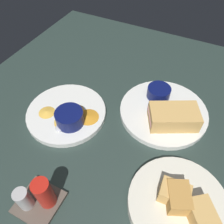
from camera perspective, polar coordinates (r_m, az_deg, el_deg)
The scene contains 11 objects.
ground_plane at distance 63.48cm, azimuth 4.76°, elevation -5.75°, with size 110.00×110.00×3.00cm, color #283833.
plate_sandwich_main at distance 67.20cm, azimuth 13.01°, elevation 0.08°, with size 25.51×25.51×1.60cm, color white.
sandwich_half_near at distance 62.33cm, azimuth 15.52°, elevation -1.19°, with size 15.03×12.67×4.80cm.
ramekin_dark_sauce at distance 68.94cm, azimuth 11.91°, elevation 5.06°, with size 7.03×7.03×3.35cm.
spoon_by_dark_ramekin at distance 66.29cm, azimuth 12.71°, elevation 0.80°, with size 6.31×9.24×0.80cm.
plate_chips_companion at distance 66.53cm, azimuth -11.57°, elevation -0.22°, with size 23.00×23.00×1.60cm, color white.
ramekin_light_gravy at distance 61.34cm, azimuth -10.84°, elevation -1.32°, with size 7.69×7.69×4.07cm.
spoon_by_gravy_ramekin at distance 62.80cm, azimuth -12.94°, elevation -2.88°, with size 4.50×9.83×0.80cm.
plantain_chip_scatter at distance 64.03cm, azimuth -10.86°, elevation -1.11°, with size 18.91×12.11×0.60cm.
bread_basket_rear at distance 52.60cm, azimuth 16.71°, elevation -21.66°, with size 21.28×21.28×7.13cm.
condiment_caddy at distance 52.15cm, azimuth -18.44°, elevation -20.14°, with size 9.00×9.00×9.50cm.
Camera 1 is at (-11.47, 34.87, 50.29)cm, focal length 35.63 mm.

